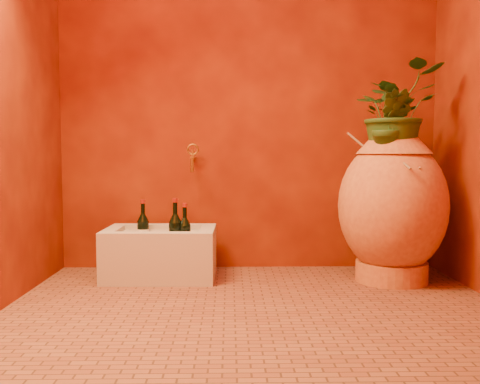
{
  "coord_description": "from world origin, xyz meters",
  "views": [
    {
      "loc": [
        -0.13,
        -2.59,
        0.76
      ],
      "look_at": [
        -0.07,
        0.35,
        0.56
      ],
      "focal_mm": 40.0,
      "sensor_mm": 36.0,
      "label": 1
    }
  ],
  "objects_px": {
    "wine_bottle_a": "(175,234)",
    "stone_basin": "(160,254)",
    "wine_bottle_b": "(143,231)",
    "amphora": "(393,205)",
    "wine_bottle_c": "(185,235)",
    "wall_tap": "(193,156)"
  },
  "relations": [
    {
      "from": "stone_basin",
      "to": "wine_bottle_b",
      "type": "bearing_deg",
      "value": 152.15
    },
    {
      "from": "wine_bottle_b",
      "to": "wine_bottle_c",
      "type": "bearing_deg",
      "value": -28.75
    },
    {
      "from": "wine_bottle_a",
      "to": "wine_bottle_c",
      "type": "distance_m",
      "value": 0.06
    },
    {
      "from": "wine_bottle_a",
      "to": "wine_bottle_b",
      "type": "bearing_deg",
      "value": 145.3
    },
    {
      "from": "amphora",
      "to": "wine_bottle_a",
      "type": "height_order",
      "value": "amphora"
    },
    {
      "from": "wine_bottle_b",
      "to": "stone_basin",
      "type": "bearing_deg",
      "value": -27.85
    },
    {
      "from": "wine_bottle_c",
      "to": "wall_tap",
      "type": "xyz_separation_m",
      "value": [
        0.03,
        0.32,
        0.47
      ]
    },
    {
      "from": "wine_bottle_b",
      "to": "wall_tap",
      "type": "relative_size",
      "value": 1.7
    },
    {
      "from": "stone_basin",
      "to": "wine_bottle_c",
      "type": "distance_m",
      "value": 0.22
    },
    {
      "from": "wine_bottle_c",
      "to": "wall_tap",
      "type": "bearing_deg",
      "value": 85.03
    },
    {
      "from": "wine_bottle_a",
      "to": "stone_basin",
      "type": "bearing_deg",
      "value": 138.76
    },
    {
      "from": "amphora",
      "to": "stone_basin",
      "type": "bearing_deg",
      "value": 175.46
    },
    {
      "from": "wine_bottle_a",
      "to": "wine_bottle_c",
      "type": "relative_size",
      "value": 1.1
    },
    {
      "from": "wine_bottle_b",
      "to": "amphora",
      "type": "bearing_deg",
      "value": -6.46
    },
    {
      "from": "wine_bottle_b",
      "to": "wall_tap",
      "type": "height_order",
      "value": "wall_tap"
    },
    {
      "from": "stone_basin",
      "to": "wine_bottle_a",
      "type": "relative_size",
      "value": 2.05
    },
    {
      "from": "wine_bottle_b",
      "to": "wall_tap",
      "type": "distance_m",
      "value": 0.58
    },
    {
      "from": "stone_basin",
      "to": "wine_bottle_a",
      "type": "distance_m",
      "value": 0.2
    },
    {
      "from": "wine_bottle_a",
      "to": "wall_tap",
      "type": "distance_m",
      "value": 0.57
    },
    {
      "from": "stone_basin",
      "to": "amphora",
      "type": "bearing_deg",
      "value": -4.54
    },
    {
      "from": "wall_tap",
      "to": "stone_basin",
      "type": "bearing_deg",
      "value": -129.49
    },
    {
      "from": "stone_basin",
      "to": "wine_bottle_b",
      "type": "distance_m",
      "value": 0.19
    }
  ]
}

